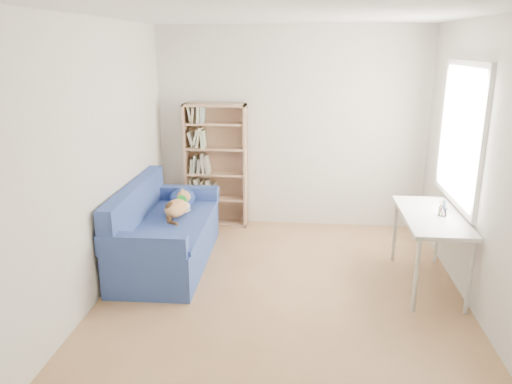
{
  "coord_description": "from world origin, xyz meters",
  "views": [
    {
      "loc": [
        0.18,
        -4.49,
        2.35
      ],
      "look_at": [
        -0.32,
        0.56,
        0.85
      ],
      "focal_mm": 35.0,
      "sensor_mm": 36.0,
      "label": 1
    }
  ],
  "objects_px": {
    "sofa": "(164,234)",
    "pen_cup": "(443,210)",
    "desk": "(431,222)",
    "bookshelf": "(216,170)"
  },
  "relations": [
    {
      "from": "desk",
      "to": "sofa",
      "type": "bearing_deg",
      "value": 174.47
    },
    {
      "from": "sofa",
      "to": "pen_cup",
      "type": "xyz_separation_m",
      "value": [
        2.88,
        -0.29,
        0.47
      ]
    },
    {
      "from": "sofa",
      "to": "desk",
      "type": "xyz_separation_m",
      "value": [
        2.79,
        -0.27,
        0.34
      ]
    },
    {
      "from": "desk",
      "to": "pen_cup",
      "type": "height_order",
      "value": "pen_cup"
    },
    {
      "from": "bookshelf",
      "to": "pen_cup",
      "type": "distance_m",
      "value": 2.98
    },
    {
      "from": "sofa",
      "to": "desk",
      "type": "height_order",
      "value": "sofa"
    },
    {
      "from": "sofa",
      "to": "desk",
      "type": "bearing_deg",
      "value": -6.79
    },
    {
      "from": "sofa",
      "to": "pen_cup",
      "type": "height_order",
      "value": "pen_cup"
    },
    {
      "from": "desk",
      "to": "pen_cup",
      "type": "xyz_separation_m",
      "value": [
        0.09,
        -0.02,
        0.13
      ]
    },
    {
      "from": "desk",
      "to": "pen_cup",
      "type": "distance_m",
      "value": 0.16
    }
  ]
}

